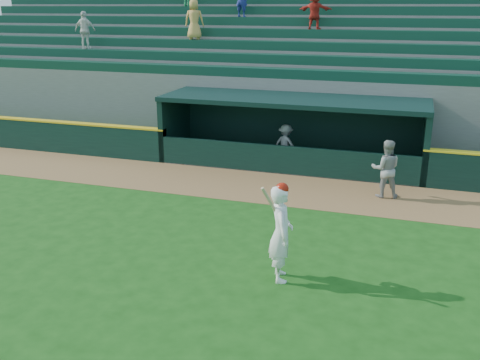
% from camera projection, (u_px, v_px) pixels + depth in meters
% --- Properties ---
extents(ground, '(120.00, 120.00, 0.00)m').
position_uv_depth(ground, '(219.00, 252.00, 12.68)').
color(ground, '#174711').
rests_on(ground, ground).
extents(warning_track, '(40.00, 3.00, 0.01)m').
position_uv_depth(warning_track, '(272.00, 188.00, 17.10)').
color(warning_track, brown).
rests_on(warning_track, ground).
extents(dugout_player_front, '(0.97, 0.82, 1.78)m').
position_uv_depth(dugout_player_front, '(386.00, 169.00, 16.06)').
color(dugout_player_front, gray).
rests_on(dugout_player_front, ground).
extents(dugout_player_inside, '(1.07, 0.80, 1.46)m').
position_uv_depth(dugout_player_inside, '(286.00, 144.00, 19.52)').
color(dugout_player_inside, '#A9A9A4').
rests_on(dugout_player_inside, ground).
extents(dugout, '(9.40, 2.80, 2.46)m').
position_uv_depth(dugout, '(294.00, 126.00, 19.49)').
color(dugout, slate).
rests_on(dugout, ground).
extents(stands, '(34.50, 6.25, 7.61)m').
position_uv_depth(stands, '(317.00, 82.00, 23.30)').
color(stands, slate).
rests_on(stands, ground).
extents(batter_at_plate, '(0.73, 0.89, 2.17)m').
position_uv_depth(batter_at_plate, '(281.00, 232.00, 11.13)').
color(batter_at_plate, white).
rests_on(batter_at_plate, ground).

